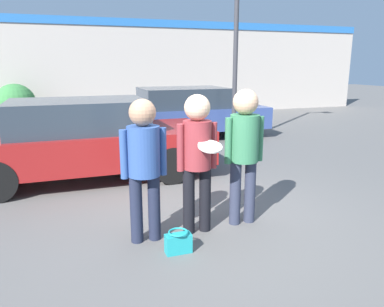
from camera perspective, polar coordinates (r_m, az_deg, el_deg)
name	(u,v)px	position (r m, az deg, el deg)	size (l,w,h in m)	color
ground_plane	(208,218)	(5.37, 2.40, -9.72)	(56.00, 56.00, 0.00)	#5B5956
storefront_building	(107,68)	(15.76, -12.87, 12.63)	(24.00, 0.22, 3.87)	#B2A89E
person_left	(144,158)	(4.41, -7.36, -0.65)	(0.55, 0.38, 1.74)	#1E2338
person_middle_with_frisbee	(197,152)	(4.62, 0.80, 0.30)	(0.52, 0.58, 1.77)	black
person_right	(244,144)	(4.93, 7.96, 1.46)	(0.55, 0.38, 1.81)	#2D3347
parked_car_near	(84,139)	(7.24, -16.20, 2.10)	(4.62, 1.90, 1.48)	maroon
parked_car_far	(185,112)	(10.95, -1.04, 6.27)	(4.62, 1.96, 1.45)	#334784
shrub	(16,104)	(14.89, -25.30, 6.83)	(1.44, 1.44, 1.44)	#387A3D
handbag	(178,242)	(4.41, -2.10, -13.38)	(0.30, 0.23, 0.26)	teal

